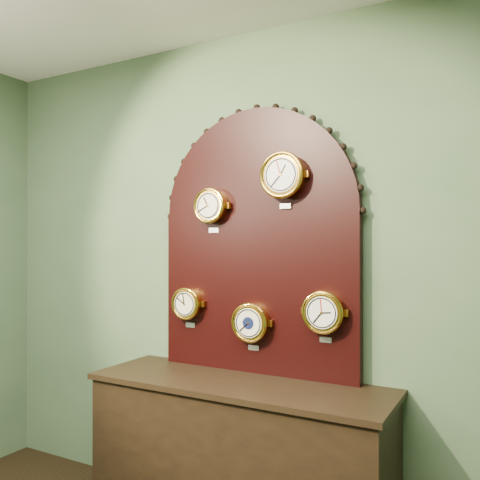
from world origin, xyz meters
The scene contains 8 objects.
wall_back centered at (0.00, 2.50, 1.40)m, with size 4.00×4.00×0.00m, color #4A6545.
shop_counter centered at (0.00, 2.23, 0.40)m, with size 1.60×0.50×0.80m, color black.
display_board centered at (0.00, 2.45, 1.63)m, with size 1.26×0.06×1.53m.
roman_clock centered at (-0.27, 2.38, 1.78)m, with size 0.21×0.08×0.26m.
arabic_clock centered at (0.19, 2.38, 1.93)m, with size 0.26×0.08×0.31m.
hygrometer centered at (-0.43, 2.38, 1.20)m, with size 0.19×0.08×0.25m.
barometer centered at (0.00, 2.38, 1.12)m, with size 0.22×0.08×0.27m.
tide_clock centered at (0.42, 2.38, 1.21)m, with size 0.23×0.08×0.28m.
Camera 1 is at (1.31, -0.14, 1.57)m, focal length 38.11 mm.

